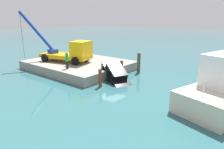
# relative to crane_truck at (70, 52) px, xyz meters

# --- Properties ---
(ground) EXTENTS (200.00, 200.00, 0.00)m
(ground) POSITION_rel_crane_truck_xyz_m (5.80, 1.04, -2.38)
(ground) COLOR #2D6066
(dock) EXTENTS (12.35, 9.60, 1.03)m
(dock) POSITION_rel_crane_truck_xyz_m (0.25, 1.04, -1.86)
(dock) COLOR gray
(dock) RESTS_ON ground
(crane_truck) EXTENTS (8.84, 5.01, 6.29)m
(crane_truck) POSITION_rel_crane_truck_xyz_m (0.00, 0.00, 0.00)
(crane_truck) COLOR orange
(crane_truck) RESTS_ON dock
(dock_worker) EXTENTS (0.34, 0.34, 1.90)m
(dock_worker) POSITION_rel_crane_truck_xyz_m (2.32, -2.46, -0.37)
(dock_worker) COLOR black
(dock_worker) RESTS_ON dock
(salvaged_car) EXTENTS (4.46, 3.43, 2.80)m
(salvaged_car) POSITION_rel_crane_truck_xyz_m (7.35, -0.12, -1.64)
(salvaged_car) COLOR black
(salvaged_car) RESTS_ON ground
(piling_near) EXTENTS (0.32, 0.32, 1.76)m
(piling_near) POSITION_rel_crane_truck_xyz_m (7.26, -2.52, -1.49)
(piling_near) COLOR brown
(piling_near) RESTS_ON ground
(piling_mid) EXTENTS (0.42, 0.42, 1.96)m
(piling_mid) POSITION_rel_crane_truck_xyz_m (7.03, 1.18, -1.40)
(piling_mid) COLOR brown
(piling_mid) RESTS_ON ground
(piling_far) EXTENTS (0.39, 0.39, 2.42)m
(piling_far) POSITION_rel_crane_truck_xyz_m (7.39, 4.22, -1.16)
(piling_far) COLOR #4D4329
(piling_far) RESTS_ON ground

